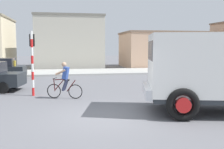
{
  "coord_description": "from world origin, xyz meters",
  "views": [
    {
      "loc": [
        -1.26,
        -8.87,
        2.45
      ],
      "look_at": [
        0.79,
        2.5,
        1.2
      ],
      "focal_mm": 41.8,
      "sensor_mm": 36.0,
      "label": 1
    }
  ],
  "objects_px": {
    "traffic_light_pole": "(32,54)",
    "pedestrian_near_kerb": "(13,68)",
    "truck_foreground": "(221,68)",
    "cyclist": "(65,80)"
  },
  "relations": [
    {
      "from": "traffic_light_pole",
      "to": "pedestrian_near_kerb",
      "type": "relative_size",
      "value": 1.98
    },
    {
      "from": "cyclist",
      "to": "pedestrian_near_kerb",
      "type": "distance_m",
      "value": 8.67
    },
    {
      "from": "truck_foreground",
      "to": "pedestrian_near_kerb",
      "type": "height_order",
      "value": "truck_foreground"
    },
    {
      "from": "truck_foreground",
      "to": "traffic_light_pole",
      "type": "bearing_deg",
      "value": 146.64
    },
    {
      "from": "traffic_light_pole",
      "to": "truck_foreground",
      "type": "bearing_deg",
      "value": -33.36
    },
    {
      "from": "truck_foreground",
      "to": "cyclist",
      "type": "bearing_deg",
      "value": 147.0
    },
    {
      "from": "cyclist",
      "to": "pedestrian_near_kerb",
      "type": "height_order",
      "value": "cyclist"
    },
    {
      "from": "cyclist",
      "to": "truck_foreground",
      "type": "bearing_deg",
      "value": -33.0
    },
    {
      "from": "traffic_light_pole",
      "to": "pedestrian_near_kerb",
      "type": "bearing_deg",
      "value": 107.88
    },
    {
      "from": "cyclist",
      "to": "traffic_light_pole",
      "type": "height_order",
      "value": "traffic_light_pole"
    }
  ]
}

